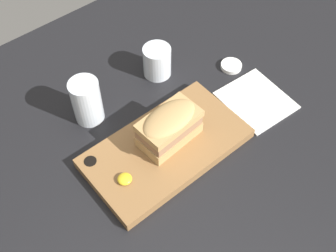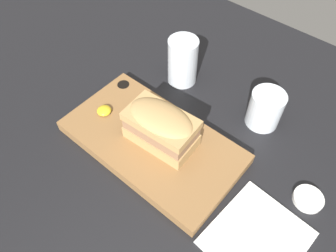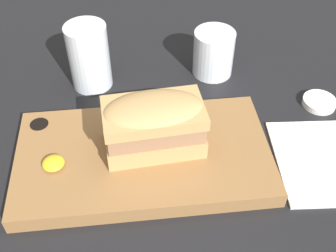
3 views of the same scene
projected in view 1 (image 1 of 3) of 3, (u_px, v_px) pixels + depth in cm
name	position (u px, v px, depth cm)	size (l,w,h in cm)	color
dining_table	(202.00, 156.00, 94.82)	(160.01, 123.08, 2.00)	black
serving_board	(166.00, 148.00, 93.48)	(35.98, 19.69, 2.55)	olive
sandwich	(169.00, 126.00, 90.07)	(14.12, 8.63, 8.23)	tan
mustard_dollop	(125.00, 179.00, 86.60)	(3.04, 3.04, 1.22)	gold
water_glass	(87.00, 103.00, 96.48)	(6.88, 6.88, 11.38)	silver
wine_glass	(157.00, 63.00, 106.27)	(7.12, 7.12, 8.15)	silver
napkin	(256.00, 100.00, 103.23)	(15.54, 17.06, 0.40)	white
condiment_dish	(231.00, 66.00, 109.90)	(5.48, 5.48, 1.09)	white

